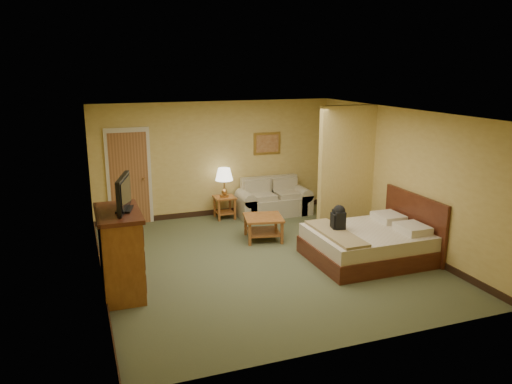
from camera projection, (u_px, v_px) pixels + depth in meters
name	position (u px, v px, depth m)	size (l,w,h in m)	color
floor	(263.00, 260.00, 8.87)	(6.00, 6.00, 0.00)	#4A5134
ceiling	(264.00, 113.00, 8.23)	(6.00, 6.00, 0.00)	white
back_wall	(216.00, 159.00, 11.28)	(5.50, 0.02, 2.60)	tan
left_wall	(96.00, 204.00, 7.64)	(0.02, 6.00, 2.60)	tan
right_wall	(399.00, 177.00, 9.46)	(0.02, 6.00, 2.60)	tan
partition	(346.00, 170.00, 10.11)	(1.20, 0.15, 2.60)	tan
door	(129.00, 177.00, 10.67)	(0.94, 0.16, 2.10)	beige
baseboard	(218.00, 212.00, 11.58)	(5.50, 0.02, 0.12)	black
loveseat	(273.00, 203.00, 11.55)	(1.67, 0.78, 0.85)	tan
side_table	(225.00, 204.00, 11.23)	(0.46, 0.46, 0.50)	brown
table_lamp	(224.00, 175.00, 11.06)	(0.39, 0.39, 0.65)	#B17D41
coffee_table	(263.00, 223.00, 9.84)	(0.86, 0.86, 0.47)	brown
wall_picture	(267.00, 143.00, 11.59)	(0.66, 0.04, 0.51)	#B78E3F
dresser	(120.00, 252.00, 7.43)	(0.64, 1.21, 1.29)	brown
tv	(124.00, 194.00, 7.25)	(0.30, 0.82, 0.51)	black
bed	(371.00, 243.00, 8.85)	(2.02, 1.72, 1.11)	#441B10
backpack	(339.00, 217.00, 8.70)	(0.22, 0.29, 0.46)	black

